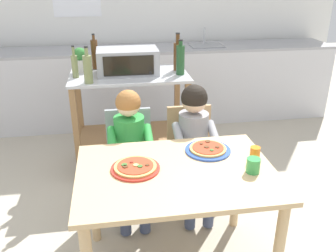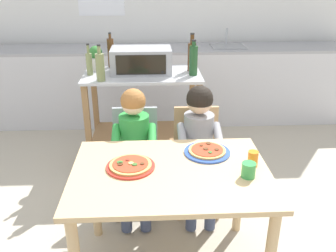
{
  "view_description": "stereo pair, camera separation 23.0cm",
  "coord_description": "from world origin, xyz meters",
  "px_view_note": "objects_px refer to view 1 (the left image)",
  "views": [
    {
      "loc": [
        -0.33,
        -1.78,
        1.79
      ],
      "look_at": [
        0.0,
        0.3,
        0.87
      ],
      "focal_mm": 38.82,
      "sensor_mm": 36.0,
      "label": 1
    },
    {
      "loc": [
        -0.1,
        -1.8,
        1.79
      ],
      "look_at": [
        0.0,
        0.3,
        0.87
      ],
      "focal_mm": 38.82,
      "sensor_mm": 36.0,
      "label": 2
    }
  ],
  "objects_px": {
    "bottle_slim_sauce": "(95,54)",
    "bottle_squat_spirits": "(180,59)",
    "bottle_clear_vinegar": "(75,65)",
    "pizza_plate_red_rimmed": "(135,167)",
    "drinking_cup_orange": "(255,154)",
    "bottle_tall_green_wine": "(178,55)",
    "child_in_green_shirt": "(130,143)",
    "child_in_grey_shirt": "(195,136)",
    "bottle_dark_olive_oil": "(88,69)",
    "potted_herb_plant": "(80,59)",
    "dining_chair_right": "(191,151)",
    "pizza_plate_blue_rimmed": "(208,149)",
    "drinking_cup_green": "(253,165)",
    "dining_table": "(176,187)",
    "toaster_oven": "(128,61)",
    "kitchen_island_cart": "(131,106)",
    "dining_chair_left": "(130,155)"
  },
  "relations": [
    {
      "from": "pizza_plate_blue_rimmed",
      "to": "drinking_cup_orange",
      "type": "relative_size",
      "value": 3.05
    },
    {
      "from": "kitchen_island_cart",
      "to": "drinking_cup_green",
      "type": "distance_m",
      "value": 1.61
    },
    {
      "from": "potted_herb_plant",
      "to": "pizza_plate_blue_rimmed",
      "type": "bearing_deg",
      "value": -57.68
    },
    {
      "from": "bottle_clear_vinegar",
      "to": "child_in_green_shirt",
      "type": "height_order",
      "value": "bottle_clear_vinegar"
    },
    {
      "from": "bottle_clear_vinegar",
      "to": "drinking_cup_orange",
      "type": "height_order",
      "value": "bottle_clear_vinegar"
    },
    {
      "from": "bottle_tall_green_wine",
      "to": "potted_herb_plant",
      "type": "xyz_separation_m",
      "value": [
        -0.88,
        0.08,
        -0.02
      ]
    },
    {
      "from": "bottle_clear_vinegar",
      "to": "potted_herb_plant",
      "type": "distance_m",
      "value": 0.18
    },
    {
      "from": "potted_herb_plant",
      "to": "drinking_cup_orange",
      "type": "xyz_separation_m",
      "value": [
        1.09,
        -1.51,
        -0.27
      ]
    },
    {
      "from": "dining_table",
      "to": "child_in_grey_shirt",
      "type": "height_order",
      "value": "child_in_grey_shirt"
    },
    {
      "from": "dining_chair_left",
      "to": "child_in_grey_shirt",
      "type": "distance_m",
      "value": 0.52
    },
    {
      "from": "bottle_clear_vinegar",
      "to": "pizza_plate_red_rimmed",
      "type": "xyz_separation_m",
      "value": [
        0.41,
        -1.31,
        -0.29
      ]
    },
    {
      "from": "bottle_slim_sauce",
      "to": "bottle_squat_spirits",
      "type": "height_order",
      "value": "bottle_slim_sauce"
    },
    {
      "from": "bottle_squat_spirits",
      "to": "pizza_plate_red_rimmed",
      "type": "bearing_deg",
      "value": -111.68
    },
    {
      "from": "bottle_tall_green_wine",
      "to": "child_in_grey_shirt",
      "type": "relative_size",
      "value": 0.34
    },
    {
      "from": "pizza_plate_red_rimmed",
      "to": "dining_table",
      "type": "bearing_deg",
      "value": -11.93
    },
    {
      "from": "bottle_slim_sauce",
      "to": "dining_chair_right",
      "type": "bearing_deg",
      "value": -53.17
    },
    {
      "from": "dining_chair_right",
      "to": "bottle_squat_spirits",
      "type": "bearing_deg",
      "value": 87.15
    },
    {
      "from": "kitchen_island_cart",
      "to": "dining_chair_left",
      "type": "bearing_deg",
      "value": -94.32
    },
    {
      "from": "bottle_dark_olive_oil",
      "to": "potted_herb_plant",
      "type": "bearing_deg",
      "value": 102.76
    },
    {
      "from": "child_in_grey_shirt",
      "to": "drinking_cup_green",
      "type": "height_order",
      "value": "child_in_grey_shirt"
    },
    {
      "from": "drinking_cup_orange",
      "to": "child_in_grey_shirt",
      "type": "bearing_deg",
      "value": 114.53
    },
    {
      "from": "dining_chair_left",
      "to": "drinking_cup_orange",
      "type": "bearing_deg",
      "value": -42.6
    },
    {
      "from": "bottle_slim_sauce",
      "to": "drinking_cup_green",
      "type": "bearing_deg",
      "value": -62.36
    },
    {
      "from": "child_in_green_shirt",
      "to": "child_in_grey_shirt",
      "type": "relative_size",
      "value": 0.98
    },
    {
      "from": "child_in_green_shirt",
      "to": "pizza_plate_blue_rimmed",
      "type": "height_order",
      "value": "child_in_green_shirt"
    },
    {
      "from": "dining_chair_right",
      "to": "bottle_dark_olive_oil",
      "type": "bearing_deg",
      "value": 147.01
    },
    {
      "from": "dining_chair_right",
      "to": "pizza_plate_blue_rimmed",
      "type": "xyz_separation_m",
      "value": [
        0.0,
        -0.47,
        0.26
      ]
    },
    {
      "from": "toaster_oven",
      "to": "dining_chair_right",
      "type": "distance_m",
      "value": 1.02
    },
    {
      "from": "bottle_slim_sauce",
      "to": "potted_herb_plant",
      "type": "distance_m",
      "value": 0.16
    },
    {
      "from": "bottle_tall_green_wine",
      "to": "pizza_plate_blue_rimmed",
      "type": "bearing_deg",
      "value": -91.51
    },
    {
      "from": "bottle_tall_green_wine",
      "to": "child_in_green_shirt",
      "type": "bearing_deg",
      "value": -119.34
    },
    {
      "from": "toaster_oven",
      "to": "dining_chair_right",
      "type": "relative_size",
      "value": 0.66
    },
    {
      "from": "bottle_squat_spirits",
      "to": "drinking_cup_green",
      "type": "relative_size",
      "value": 3.56
    },
    {
      "from": "pizza_plate_blue_rimmed",
      "to": "dining_chair_right",
      "type": "bearing_deg",
      "value": 90.02
    },
    {
      "from": "bottle_clear_vinegar",
      "to": "bottle_tall_green_wine",
      "type": "distance_m",
      "value": 0.92
    },
    {
      "from": "bottle_clear_vinegar",
      "to": "bottle_tall_green_wine",
      "type": "height_order",
      "value": "bottle_tall_green_wine"
    },
    {
      "from": "toaster_oven",
      "to": "bottle_slim_sauce",
      "type": "bearing_deg",
      "value": 143.52
    },
    {
      "from": "kitchen_island_cart",
      "to": "bottle_squat_spirits",
      "type": "bearing_deg",
      "value": -9.97
    },
    {
      "from": "bottle_clear_vinegar",
      "to": "bottle_squat_spirits",
      "type": "bearing_deg",
      "value": -2.84
    },
    {
      "from": "pizza_plate_red_rimmed",
      "to": "drinking_cup_green",
      "type": "xyz_separation_m",
      "value": [
        0.66,
        -0.14,
        0.03
      ]
    },
    {
      "from": "dining_table",
      "to": "dining_chair_right",
      "type": "bearing_deg",
      "value": 70.42
    },
    {
      "from": "pizza_plate_blue_rimmed",
      "to": "bottle_slim_sauce",
      "type": "bearing_deg",
      "value": 116.61
    },
    {
      "from": "bottle_tall_green_wine",
      "to": "child_in_green_shirt",
      "type": "distance_m",
      "value": 1.11
    },
    {
      "from": "potted_herb_plant",
      "to": "pizza_plate_red_rimmed",
      "type": "xyz_separation_m",
      "value": [
        0.37,
        -1.49,
        -0.3
      ]
    },
    {
      "from": "dining_chair_right",
      "to": "child_in_green_shirt",
      "type": "bearing_deg",
      "value": -166.15
    },
    {
      "from": "potted_herb_plant",
      "to": "toaster_oven",
      "type": "bearing_deg",
      "value": -16.05
    },
    {
      "from": "bottle_squat_spirits",
      "to": "pizza_plate_blue_rimmed",
      "type": "distance_m",
      "value": 1.16
    },
    {
      "from": "bottle_squat_spirits",
      "to": "bottle_slim_sauce",
      "type": "bearing_deg",
      "value": 156.96
    },
    {
      "from": "dining_table",
      "to": "potted_herb_plant",
      "type": "bearing_deg",
      "value": 111.38
    },
    {
      "from": "toaster_oven",
      "to": "pizza_plate_red_rimmed",
      "type": "relative_size",
      "value": 1.88
    }
  ]
}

